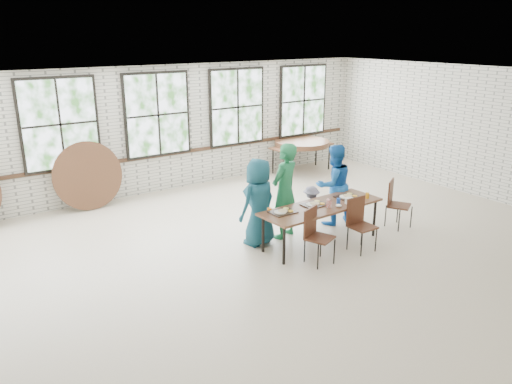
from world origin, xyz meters
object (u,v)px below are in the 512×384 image
Objects in this scene: dining_table at (322,208)px; chair_near_right at (359,220)px; chair_near_left at (315,231)px; storage_table at (302,147)px.

chair_near_right reaches higher than dining_table.
chair_near_left is (-0.60, -0.51, -0.13)m from dining_table.
chair_near_left is at bearing -141.81° from dining_table.
chair_near_right is at bearing -56.75° from dining_table.
storage_table is at bearing 61.63° from chair_near_right.
chair_near_right is 5.25m from storage_table.
dining_table is 2.56× the size of chair_near_right.
chair_near_left reaches higher than dining_table.
chair_near_left is 0.99m from chair_near_right.
dining_table and storage_table have the same top height.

